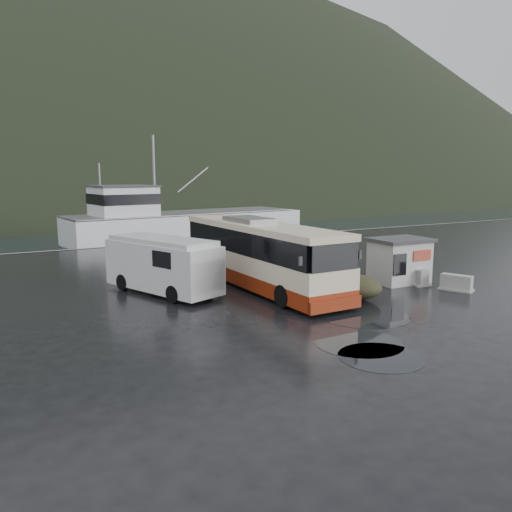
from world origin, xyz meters
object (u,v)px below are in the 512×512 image
ticket_kiosk (398,282)px  jersey_barrier_a (456,290)px  waste_bin_left (326,296)px  white_van (163,293)px  coach_bus (259,287)px  waste_bin_right (336,297)px  dome_tent (350,298)px  fishing_trawler (185,232)px  jersey_barrier_b (415,284)px

ticket_kiosk → jersey_barrier_a: 2.93m
waste_bin_left → white_van: bearing=146.1°
coach_bus → waste_bin_right: coach_bus is taller
coach_bus → jersey_barrier_a: bearing=-34.9°
white_van → dome_tent: 8.77m
waste_bin_right → fishing_trawler: fishing_trawler is taller
waste_bin_left → fishing_trawler: size_ratio=0.05×
coach_bus → waste_bin_right: bearing=-62.0°
white_van → ticket_kiosk: (11.47, -3.74, 0.00)m
jersey_barrier_a → coach_bus: bearing=146.0°
coach_bus → jersey_barrier_a: (7.94, -5.37, 0.00)m
white_van → waste_bin_right: (6.62, -4.72, 0.00)m
white_van → jersey_barrier_a: white_van is taller
waste_bin_right → dome_tent: bearing=-49.2°
white_van → jersey_barrier_b: size_ratio=3.88×
waste_bin_right → jersey_barrier_b: (5.32, 0.28, 0.00)m
waste_bin_right → ticket_kiosk: size_ratio=0.44×
jersey_barrier_b → fishing_trawler: size_ratio=0.06×
dome_tent → ticket_kiosk: ticket_kiosk is taller
jersey_barrier_b → dome_tent: bearing=-170.9°
dome_tent → jersey_barrier_a: size_ratio=1.90×
jersey_barrier_a → jersey_barrier_b: size_ratio=0.94×
coach_bus → waste_bin_left: 3.63m
waste_bin_left → waste_bin_right: 0.52m
coach_bus → white_van: (-4.62, 1.08, 0.00)m
coach_bus → waste_bin_left: coach_bus is taller
ticket_kiosk → fishing_trawler: fishing_trawler is taller
dome_tent → fishing_trawler: size_ratio=0.11×
waste_bin_right → jersey_barrier_a: size_ratio=0.86×
waste_bin_left → ticket_kiosk: bearing=6.0°
dome_tent → fishing_trawler: (2.86, 28.08, 0.00)m
waste_bin_left → waste_bin_right: size_ratio=0.97×
jersey_barrier_a → jersey_barrier_b: bearing=107.3°
dome_tent → jersey_barrier_b: bearing=9.1°
fishing_trawler → coach_bus: bearing=-109.3°
coach_bus → ticket_kiosk: (6.84, -2.66, 0.00)m
jersey_barrier_a → jersey_barrier_b: jersey_barrier_b is taller
dome_tent → jersey_barrier_b: dome_tent is taller
coach_bus → white_van: coach_bus is taller
coach_bus → fishing_trawler: size_ratio=0.46×
white_van → ticket_kiosk: 12.06m
dome_tent → waste_bin_left: bearing=126.1°
jersey_barrier_a → fishing_trawler: bearing=95.2°
coach_bus → white_van: bearing=166.0°
dome_tent → jersey_barrier_a: dome_tent is taller
waste_bin_left → jersey_barrier_a: bearing=-19.3°
jersey_barrier_a → waste_bin_right: bearing=163.8°
ticket_kiosk → jersey_barrier_b: (0.47, -0.70, 0.00)m
waste_bin_right → jersey_barrier_a: (5.94, -1.73, 0.00)m
dome_tent → waste_bin_right: bearing=130.8°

